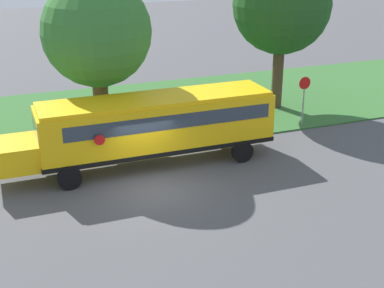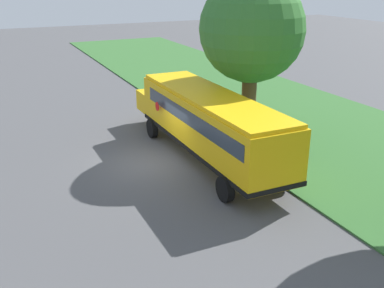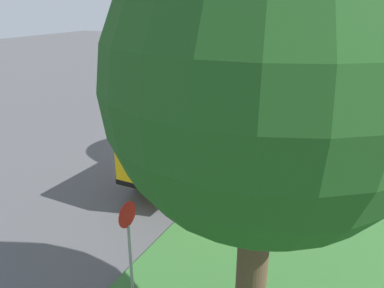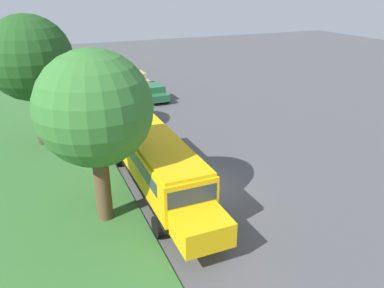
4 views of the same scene
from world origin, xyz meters
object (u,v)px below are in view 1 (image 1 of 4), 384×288
(oak_tree_roadside_mid, at_px, (280,6))
(stop_sign, at_px, (304,95))
(school_bus, at_px, (151,124))
(oak_tree_beside_bus, at_px, (97,34))

(oak_tree_roadside_mid, distance_m, stop_sign, 5.47)
(school_bus, xyz_separation_m, stop_sign, (-2.03, 9.18, -0.19))
(oak_tree_beside_bus, bearing_deg, stop_sign, 84.78)
(oak_tree_beside_bus, distance_m, oak_tree_roadside_mid, 11.24)
(school_bus, bearing_deg, oak_tree_beside_bus, -152.28)
(oak_tree_roadside_mid, relative_size, stop_sign, 3.25)
(oak_tree_beside_bus, bearing_deg, oak_tree_roadside_mid, 102.44)
(school_bus, height_order, oak_tree_beside_bus, oak_tree_beside_bus)
(oak_tree_beside_bus, height_order, oak_tree_roadside_mid, oak_tree_roadside_mid)
(school_bus, relative_size, oak_tree_roadside_mid, 1.40)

